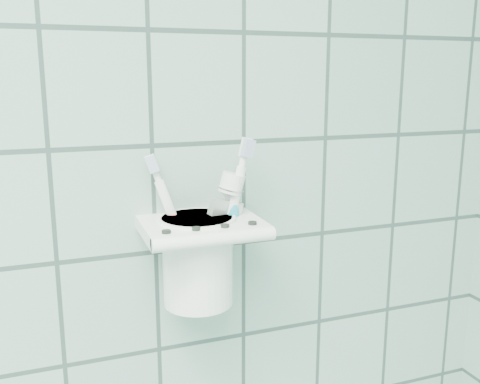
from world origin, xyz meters
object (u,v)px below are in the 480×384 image
object	(u,v)px
holder_bracket	(201,228)
toothbrush_blue	(198,222)
toothpaste_tube	(204,224)
cup	(198,257)
toothbrush_orange	(214,216)
toothbrush_pink	(200,221)

from	to	relation	value
holder_bracket	toothbrush_blue	world-z (taller)	toothbrush_blue
toothbrush_blue	toothpaste_tube	world-z (taller)	toothbrush_blue
cup	toothbrush_orange	world-z (taller)	toothbrush_orange
toothbrush_pink	toothpaste_tube	size ratio (longest dim) A/B	1.11
toothbrush_pink	toothbrush_orange	size ratio (longest dim) A/B	0.92
toothbrush_blue	toothbrush_pink	bearing A→B (deg)	-45.36
holder_bracket	toothpaste_tube	xyz separation A→B (m)	(0.01, 0.01, 0.00)
toothbrush_pink	toothbrush_orange	distance (m)	0.02
holder_bracket	toothpaste_tube	bearing A→B (deg)	61.42
toothbrush_pink	toothbrush_orange	xyz separation A→B (m)	(0.01, -0.01, 0.01)
toothpaste_tube	holder_bracket	bearing A→B (deg)	-127.44
holder_bracket	toothpaste_tube	world-z (taller)	toothpaste_tube
cup	toothpaste_tube	bearing A→B (deg)	38.25
holder_bracket	toothbrush_pink	size ratio (longest dim) A/B	0.78
toothbrush_pink	toothbrush_orange	world-z (taller)	toothbrush_orange
holder_bracket	toothbrush_orange	bearing A→B (deg)	15.18
cup	toothbrush_pink	world-z (taller)	toothbrush_pink
toothbrush_blue	toothpaste_tube	bearing A→B (deg)	-6.44
toothbrush_pink	toothpaste_tube	distance (m)	0.01
cup	toothpaste_tube	xyz separation A→B (m)	(0.01, 0.01, 0.04)
holder_bracket	toothbrush_pink	distance (m)	0.01
toothpaste_tube	cup	bearing A→B (deg)	-150.60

